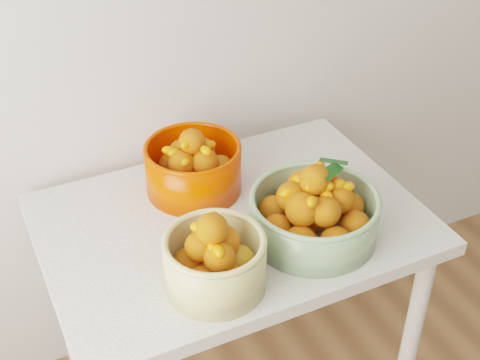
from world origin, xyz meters
The scene contains 4 objects.
table centered at (-0.41, 1.60, 0.65)m, with size 1.00×0.70×0.75m.
bowl_cream centered at (-0.55, 1.39, 0.83)m, with size 0.27×0.27×0.21m.
bowl_green centered at (-0.25, 1.45, 0.82)m, with size 0.41×0.41×0.21m.
bowl_orange centered at (-0.45, 1.77, 0.83)m, with size 0.29×0.29×0.19m.
Camera 1 is at (-0.99, 0.33, 1.87)m, focal length 50.00 mm.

